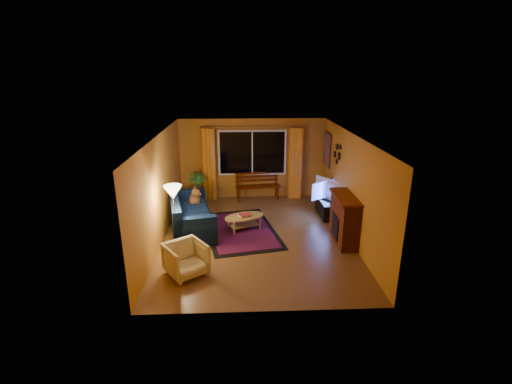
{
  "coord_description": "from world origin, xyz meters",
  "views": [
    {
      "loc": [
        -0.38,
        -8.34,
        3.93
      ],
      "look_at": [
        0.0,
        0.3,
        1.05
      ],
      "focal_mm": 26.0,
      "sensor_mm": 36.0,
      "label": 1
    }
  ],
  "objects_px": {
    "bench": "(258,193)",
    "armchair": "(186,258)",
    "coffee_table": "(244,223)",
    "floor_lamp": "(175,219)",
    "tv_console": "(326,208)",
    "sofa": "(191,212)"
  },
  "relations": [
    {
      "from": "bench",
      "to": "floor_lamp",
      "type": "height_order",
      "value": "floor_lamp"
    },
    {
      "from": "bench",
      "to": "coffee_table",
      "type": "height_order",
      "value": "bench"
    },
    {
      "from": "floor_lamp",
      "to": "coffee_table",
      "type": "height_order",
      "value": "floor_lamp"
    },
    {
      "from": "sofa",
      "to": "armchair",
      "type": "relative_size",
      "value": 3.09
    },
    {
      "from": "floor_lamp",
      "to": "tv_console",
      "type": "bearing_deg",
      "value": 26.72
    },
    {
      "from": "armchair",
      "to": "tv_console",
      "type": "distance_m",
      "value": 4.61
    },
    {
      "from": "bench",
      "to": "sofa",
      "type": "distance_m",
      "value": 2.91
    },
    {
      "from": "armchair",
      "to": "coffee_table",
      "type": "xyz_separation_m",
      "value": [
        1.19,
        2.13,
        -0.18
      ]
    },
    {
      "from": "bench",
      "to": "armchair",
      "type": "xyz_separation_m",
      "value": [
        -1.65,
        -4.47,
        0.16
      ]
    },
    {
      "from": "bench",
      "to": "floor_lamp",
      "type": "xyz_separation_m",
      "value": [
        -2.01,
        -3.4,
        0.56
      ]
    },
    {
      "from": "floor_lamp",
      "to": "coffee_table",
      "type": "xyz_separation_m",
      "value": [
        1.56,
        1.06,
        -0.58
      ]
    },
    {
      "from": "bench",
      "to": "armchair",
      "type": "height_order",
      "value": "armchair"
    },
    {
      "from": "floor_lamp",
      "to": "coffee_table",
      "type": "relative_size",
      "value": 1.49
    },
    {
      "from": "sofa",
      "to": "tv_console",
      "type": "distance_m",
      "value": 3.74
    },
    {
      "from": "sofa",
      "to": "floor_lamp",
      "type": "xyz_separation_m",
      "value": [
        -0.2,
        -1.14,
        0.31
      ]
    },
    {
      "from": "bench",
      "to": "armchair",
      "type": "bearing_deg",
      "value": -118.46
    },
    {
      "from": "armchair",
      "to": "sofa",
      "type": "bearing_deg",
      "value": 59.09
    },
    {
      "from": "armchair",
      "to": "floor_lamp",
      "type": "bearing_deg",
      "value": 73.52
    },
    {
      "from": "coffee_table",
      "to": "armchair",
      "type": "bearing_deg",
      "value": -119.2
    },
    {
      "from": "bench",
      "to": "tv_console",
      "type": "bearing_deg",
      "value": -46.76
    },
    {
      "from": "coffee_table",
      "to": "tv_console",
      "type": "xyz_separation_m",
      "value": [
        2.29,
        0.87,
        0.04
      ]
    },
    {
      "from": "bench",
      "to": "tv_console",
      "type": "height_order",
      "value": "tv_console"
    }
  ]
}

